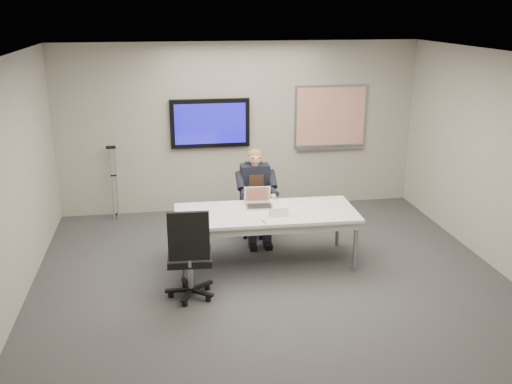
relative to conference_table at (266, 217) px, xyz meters
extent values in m
cube|color=#3C3C3F|center=(-0.02, -0.71, -0.66)|extent=(6.00, 6.00, 0.02)
cube|color=silver|center=(-0.02, -0.71, 2.14)|extent=(6.00, 6.00, 0.02)
cube|color=#A6A096|center=(-0.02, 2.29, 0.74)|extent=(6.00, 0.02, 2.80)
cube|color=#A6A096|center=(-0.02, -3.71, 0.74)|extent=(6.00, 0.02, 2.80)
cube|color=#A6A096|center=(-3.02, -0.71, 0.74)|extent=(0.02, 6.00, 2.80)
cube|color=#A6A096|center=(2.98, -0.71, 0.74)|extent=(0.02, 6.00, 2.80)
cube|color=silver|center=(0.00, 0.00, 0.06)|extent=(2.42, 1.06, 0.04)
cube|color=beige|center=(0.00, 0.00, -0.02)|extent=(2.32, 0.96, 0.10)
cylinder|color=#97999F|center=(-1.13, -0.39, -0.31)|extent=(0.06, 0.06, 0.70)
cylinder|color=#97999F|center=(1.11, -0.45, -0.31)|extent=(0.06, 0.06, 0.70)
cylinder|color=#97999F|center=(-1.11, 0.45, -0.31)|extent=(0.06, 0.06, 0.70)
cylinder|color=#97999F|center=(1.13, 0.39, -0.31)|extent=(0.06, 0.06, 0.70)
cube|color=black|center=(-0.52, 2.24, 0.84)|extent=(1.30, 0.08, 0.80)
cube|color=#0F0C84|center=(-0.52, 2.20, 0.84)|extent=(1.16, 0.01, 0.66)
cube|color=#97999F|center=(1.53, 2.27, 0.89)|extent=(1.25, 0.04, 1.05)
cube|color=white|center=(1.53, 2.25, 0.89)|extent=(1.18, 0.01, 0.98)
cube|color=#97999F|center=(1.53, 2.23, 0.34)|extent=(1.18, 0.05, 0.04)
cylinder|color=#97999F|center=(0.01, 0.99, -0.40)|extent=(0.06, 0.06, 0.33)
cube|color=black|center=(0.01, 0.99, -0.23)|extent=(0.43, 0.43, 0.06)
cube|color=black|center=(0.01, 1.20, 0.08)|extent=(0.39, 0.05, 0.48)
cylinder|color=#97999F|center=(-1.05, -0.78, -0.34)|extent=(0.07, 0.07, 0.40)
cube|color=black|center=(-1.05, -0.78, -0.14)|extent=(0.54, 0.54, 0.08)
cube|color=black|center=(-1.07, -1.03, 0.22)|extent=(0.47, 0.08, 0.58)
cube|color=black|center=(0.01, 0.97, 0.17)|extent=(0.42, 0.24, 0.58)
cube|color=#321F14|center=(0.01, 0.84, 0.20)|extent=(0.22, 0.02, 0.28)
sphere|color=#EDA891|center=(0.01, 0.94, 0.58)|extent=(0.21, 0.21, 0.21)
ellipsoid|color=brown|center=(0.01, 0.95, 0.61)|extent=(0.22, 0.22, 0.18)
cube|color=#B8B8BA|center=(-0.06, 0.17, 0.09)|extent=(0.37, 0.27, 0.02)
cube|color=black|center=(-0.06, 0.16, 0.11)|extent=(0.31, 0.19, 0.00)
cube|color=#B8B8BA|center=(-0.06, 0.34, 0.22)|extent=(0.36, 0.11, 0.24)
cube|color=#AD1C12|center=(-0.06, 0.33, 0.22)|extent=(0.32, 0.09, 0.20)
cylinder|color=black|center=(-0.10, -0.38, 0.09)|extent=(0.02, 0.13, 0.01)
camera|label=1|loc=(-1.30, -6.97, 2.67)|focal=40.00mm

